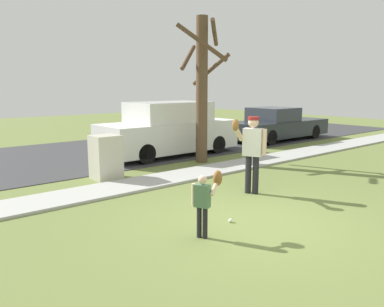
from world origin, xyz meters
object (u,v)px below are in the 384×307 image
baseball (231,220)px  street_tree_near (202,86)px  person_child (206,195)px  parked_van_white (169,130)px  parked_pickup_dark (277,125)px  utility_cabinet (106,157)px  person_adult (252,146)px

baseball → street_tree_near: (3.30, 4.56, 2.41)m
person_child → baseball: bearing=-11.1°
parked_van_white → street_tree_near: bearing=-87.4°
baseball → parked_pickup_dark: 11.24m
person_child → utility_cabinet: utility_cabinet is taller
baseball → street_tree_near: street_tree_near is taller
person_child → baseball: size_ratio=14.63×
utility_cabinet → street_tree_near: street_tree_near is taller
parked_van_white → parked_pickup_dark: size_ratio=0.96×
utility_cabinet → street_tree_near: size_ratio=0.26×
utility_cabinet → parked_van_white: size_ratio=0.23×
parked_pickup_dark → person_child: bearing=-147.6°
person_adult → parked_pickup_dark: 9.24m
person_child → utility_cabinet: bearing=57.1°
street_tree_near → parked_van_white: street_tree_near is taller
parked_van_white → parked_pickup_dark: parked_van_white is taller
street_tree_near → utility_cabinet: bearing=-178.4°
parked_pickup_dark → street_tree_near: bearing=-164.6°
person_adult → utility_cabinet: bearing=-86.9°
person_child → baseball: person_child is taller
person_adult → street_tree_near: street_tree_near is taller
parked_van_white → utility_cabinet: bearing=-152.3°
person_adult → parked_pickup_dark: size_ratio=0.34×
person_adult → street_tree_near: bearing=-139.8°
utility_cabinet → parked_pickup_dark: parked_pickup_dark is taller
person_adult → parked_van_white: parked_van_white is taller
baseball → parked_van_white: size_ratio=0.01×
street_tree_near → person_adult: bearing=-114.4°
utility_cabinet → street_tree_near: bearing=1.6°
person_adult → person_child: person_adult is taller
baseball → parked_pickup_dark: bearing=33.7°
person_adult → parked_pickup_dark: (7.63, 5.19, -0.43)m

